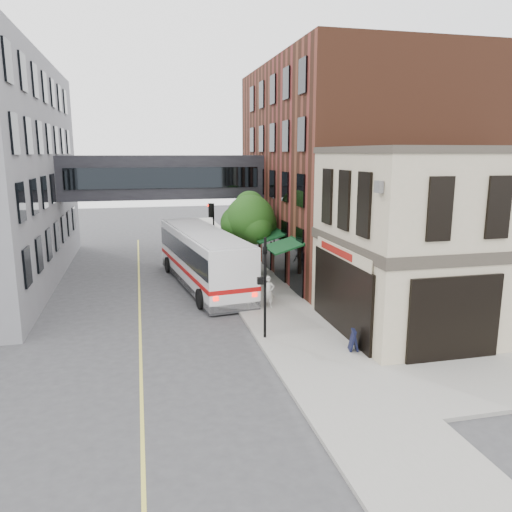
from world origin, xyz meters
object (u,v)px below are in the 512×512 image
sandwich_board (353,340)px  newspaper_box (235,271)px  bus (203,256)px  pedestrian_b (244,270)px  pedestrian_c (240,261)px  pedestrian_a (268,292)px

sandwich_board → newspaper_box: bearing=113.8°
bus → pedestrian_b: bearing=-22.5°
pedestrian_b → pedestrian_c: 3.02m
newspaper_box → bus: bearing=-175.1°
pedestrian_a → newspaper_box: 6.53m
bus → newspaper_box: (2.13, 0.65, -1.25)m
pedestrian_b → newspaper_box: size_ratio=1.77×
bus → pedestrian_b: size_ratio=7.08×
bus → sandwich_board: bus is taller
bus → sandwich_board: 13.21m
bus → sandwich_board: size_ratio=14.51×
newspaper_box → pedestrian_c: bearing=52.0°
pedestrian_b → bus: bearing=155.1°
pedestrian_b → sandwich_board: (2.25, -11.30, -0.47)m
pedestrian_b → sandwich_board: bearing=-81.1°
pedestrian_a → pedestrian_b: pedestrian_b is taller
pedestrian_b → pedestrian_c: bearing=80.1°
pedestrian_c → newspaper_box: (-0.65, -1.35, -0.35)m
bus → pedestrian_b: (2.40, -0.99, -0.85)m
bus → pedestrian_a: 6.50m
pedestrian_a → bus: bearing=112.7°
sandwich_board → pedestrian_a: bearing=119.6°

